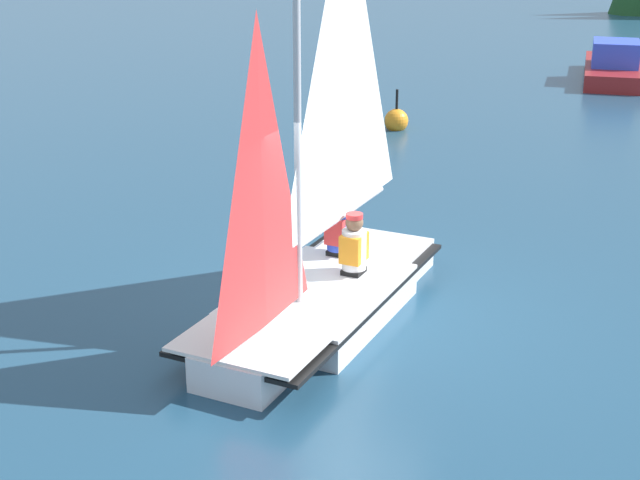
% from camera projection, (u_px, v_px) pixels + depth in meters
% --- Properties ---
extents(ground_plane, '(260.00, 260.00, 0.00)m').
position_uv_depth(ground_plane, '(320.00, 317.00, 10.70)').
color(ground_plane, navy).
extents(sailboat_main, '(2.48, 4.58, 5.07)m').
position_uv_depth(sailboat_main, '(321.00, 260.00, 10.49)').
color(sailboat_main, silver).
rests_on(sailboat_main, ground_plane).
extents(sailor_helm, '(0.36, 0.39, 1.16)m').
position_uv_depth(sailor_helm, '(354.00, 255.00, 10.91)').
color(sailor_helm, black).
rests_on(sailor_helm, ground_plane).
extents(sailor_crew, '(0.36, 0.39, 1.16)m').
position_uv_depth(sailor_crew, '(339.00, 236.00, 11.54)').
color(sailor_crew, black).
rests_on(sailor_crew, ground_plane).
extents(motorboat_distant, '(1.84, 5.18, 1.17)m').
position_uv_depth(motorboat_distant, '(614.00, 66.00, 25.95)').
color(motorboat_distant, maroon).
rests_on(motorboat_distant, ground_plane).
extents(buoy_marker, '(0.54, 0.54, 0.98)m').
position_uv_depth(buoy_marker, '(396.00, 121.00, 20.05)').
color(buoy_marker, orange).
rests_on(buoy_marker, ground_plane).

